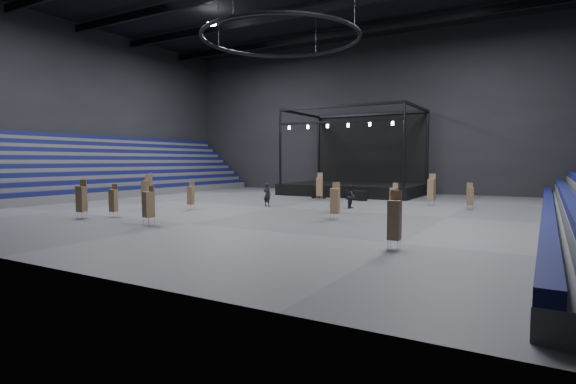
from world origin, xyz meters
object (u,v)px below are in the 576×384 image
Objects in this scene: chair_stack_0 at (149,187)px; chair_stack_11 at (149,204)px; flight_case_right at (359,196)px; chair_stack_9 at (146,191)px; chair_stack_10 at (431,189)px; chair_stack_13 at (82,198)px; stage at (357,181)px; chair_stack_7 at (320,186)px; chair_stack_5 at (191,195)px; crew_member at (352,197)px; man_center at (267,195)px; chair_stack_4 at (394,219)px; chair_stack_1 at (113,200)px; chair_stack_3 at (470,195)px; chair_stack_6 at (394,197)px; chair_stack_8 at (335,200)px; chair_stack_2 at (320,186)px; chair_stack_12 at (335,197)px; flight_case_left at (319,194)px; flight_case_mid at (353,195)px.

chair_stack_11 is at bearing -21.56° from chair_stack_0.
flight_case_right is 0.53× the size of chair_stack_9.
chair_stack_13 is (-17.51, -19.27, -0.08)m from chair_stack_10.
chair_stack_0 is (-12.12, -18.46, -0.11)m from stage.
chair_stack_7 is (-0.54, -8.23, -0.19)m from stage.
chair_stack_5 is 1.13× the size of crew_member.
stage is 16.02m from man_center.
chair_stack_4 reaches higher than crew_member.
chair_stack_1 is 19.45m from chair_stack_7.
stage is at bearing 77.99° from chair_stack_0.
flight_case_right is at bearing 48.99° from chair_stack_13.
chair_stack_11 is (-14.66, -17.68, 0.14)m from chair_stack_3.
chair_stack_3 is 13.81m from chair_stack_7.
chair_stack_6 is 11.81m from chair_stack_7.
chair_stack_5 is at bearing 154.56° from chair_stack_4.
chair_stack_1 is 25.34m from chair_stack_3.
man_center is (-14.09, 12.27, -0.33)m from chair_stack_4.
chair_stack_5 is 7.88m from chair_stack_13.
chair_stack_9 is at bearing 176.34° from chair_stack_8.
chair_stack_8 is (6.80, -11.79, -0.11)m from chair_stack_2.
chair_stack_12 is (-7.96, -6.84, 0.03)m from chair_stack_3.
chair_stack_1 is 0.87× the size of chair_stack_7.
crew_member is at bearing -73.50° from flight_case_right.
stage is 22.09m from chair_stack_0.
chair_stack_7 is 1.10× the size of chair_stack_11.
chair_stack_11 is 6.00m from chair_stack_13.
chair_stack_6 is 5.90m from chair_stack_8.
chair_stack_9 is (-7.35, -15.01, 0.91)m from flight_case_left.
chair_stack_10 is 22.44m from chair_stack_11.
chair_stack_1 reaches higher than chair_stack_12.
stage reaches higher than flight_case_mid.
stage is at bearing 144.39° from chair_stack_10.
chair_stack_5 is at bearing -132.36° from chair_stack_2.
chair_stack_4 reaches higher than flight_case_right.
chair_stack_9 is at bearing -170.81° from chair_stack_3.
chair_stack_2 is 12.60m from chair_stack_5.
chair_stack_0 is 26.41m from chair_stack_3.
chair_stack_3 is at bearing 26.90° from chair_stack_1.
chair_stack_4 is (10.56, -21.86, 0.84)m from flight_case_mid.
chair_stack_4 is at bearing -0.25° from chair_stack_0.
chair_stack_2 reaches higher than chair_stack_12.
chair_stack_9 is (3.58, -3.60, -0.01)m from chair_stack_0.
chair_stack_0 reaches higher than chair_stack_1.
chair_stack_7 is (11.58, 10.24, -0.07)m from chair_stack_0.
flight_case_right is 14.10m from chair_stack_8.
chair_stack_13 is at bearing -125.76° from chair_stack_10.
chair_stack_13 reaches higher than man_center.
chair_stack_10 reaches higher than chair_stack_9.
chair_stack_10 is (11.10, -1.90, 0.95)m from flight_case_left.
crew_member is (-3.68, 1.38, -0.20)m from chair_stack_6.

